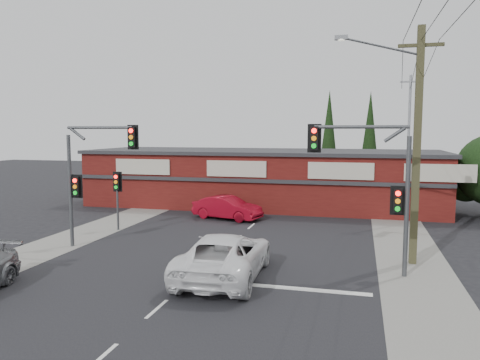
% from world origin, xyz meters
% --- Properties ---
extents(ground, '(120.00, 120.00, 0.00)m').
position_xyz_m(ground, '(0.00, 0.00, 0.00)').
color(ground, black).
rests_on(ground, ground).
extents(road_strip, '(14.00, 70.00, 0.01)m').
position_xyz_m(road_strip, '(0.00, 5.00, 0.01)').
color(road_strip, black).
rests_on(road_strip, ground).
extents(verge_left, '(3.00, 70.00, 0.02)m').
position_xyz_m(verge_left, '(-8.50, 5.00, 0.01)').
color(verge_left, gray).
rests_on(verge_left, ground).
extents(verge_right, '(3.00, 70.00, 0.02)m').
position_xyz_m(verge_right, '(8.50, 5.00, 0.01)').
color(verge_right, gray).
rests_on(verge_right, ground).
extents(stop_line, '(6.50, 0.35, 0.01)m').
position_xyz_m(stop_line, '(3.50, -1.50, 0.01)').
color(stop_line, silver).
rests_on(stop_line, ground).
extents(white_suv, '(3.11, 6.35, 1.74)m').
position_xyz_m(white_suv, '(1.19, -0.83, 0.87)').
color(white_suv, white).
rests_on(white_suv, ground).
extents(red_sedan, '(4.80, 2.70, 1.50)m').
position_xyz_m(red_sedan, '(-2.04, 10.81, 0.75)').
color(red_sedan, maroon).
rests_on(red_sedan, ground).
extents(lane_dashes, '(0.12, 28.52, 0.01)m').
position_xyz_m(lane_dashes, '(0.00, -4.54, 0.02)').
color(lane_dashes, silver).
rests_on(lane_dashes, ground).
extents(shop_building, '(27.30, 8.40, 4.22)m').
position_xyz_m(shop_building, '(-0.99, 16.99, 2.13)').
color(shop_building, '#501210').
rests_on(shop_building, ground).
extents(conifer_near, '(1.80, 1.80, 9.25)m').
position_xyz_m(conifer_near, '(3.50, 24.00, 5.48)').
color(conifer_near, '#2D2116').
rests_on(conifer_near, ground).
extents(conifer_far, '(1.80, 1.80, 9.25)m').
position_xyz_m(conifer_far, '(7.00, 26.00, 5.48)').
color(conifer_far, '#2D2116').
rests_on(conifer_far, ground).
extents(traffic_mast_left, '(3.77, 0.27, 5.97)m').
position_xyz_m(traffic_mast_left, '(-6.43, 2.00, 3.93)').
color(traffic_mast_left, '#47494C').
rests_on(traffic_mast_left, ground).
extents(traffic_mast_right, '(3.96, 0.27, 5.97)m').
position_xyz_m(traffic_mast_right, '(6.86, 1.00, 3.95)').
color(traffic_mast_right, '#47494C').
rests_on(traffic_mast_right, ground).
extents(pedestal_signal, '(0.55, 0.27, 3.38)m').
position_xyz_m(pedestal_signal, '(-7.20, 6.01, 2.41)').
color(pedestal_signal, '#47494C').
rests_on(pedestal_signal, ground).
extents(utility_pole, '(4.38, 0.59, 10.00)m').
position_xyz_m(utility_pole, '(8.36, 2.99, 5.40)').
color(utility_pole, '#4A4729').
rests_on(utility_pole, ground).
extents(steel_pole, '(1.20, 0.16, 9.00)m').
position_xyz_m(steel_pole, '(9.00, 12.00, 4.70)').
color(steel_pole, gray).
rests_on(steel_pole, ground).
extents(power_lines, '(2.01, 29.00, 1.22)m').
position_xyz_m(power_lines, '(8.47, -2.47, 9.04)').
color(power_lines, black).
rests_on(power_lines, ground).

